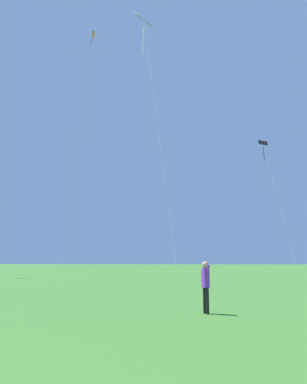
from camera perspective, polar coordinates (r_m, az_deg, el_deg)
name	(u,v)px	position (r m, az deg, el deg)	size (l,w,h in m)	color
kite_orange_box	(92,43)	(50.80, -8.99, 20.78)	(0.50, 8.86, 29.40)	orange
kite_yellow_diamond	(144,30)	(40.85, -1.38, 22.65)	(4.41, 12.25, 25.82)	yellow
kite_black_large	(265,151)	(41.96, 15.98, 5.82)	(1.79, 6.14, 14.21)	black
person_foreground_watcher	(206,282)	(12.90, 7.64, -12.93)	(0.31, 0.50, 1.64)	black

